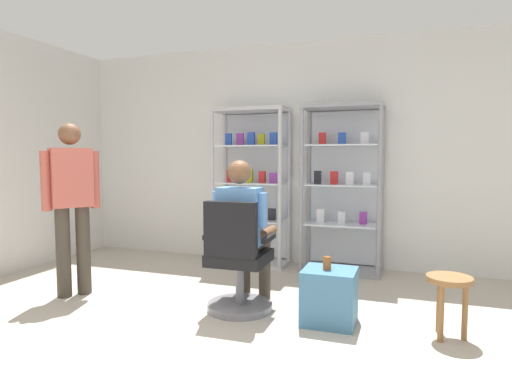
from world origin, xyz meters
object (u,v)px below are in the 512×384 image
object	(u,v)px
wooden_stool	(449,289)
storage_crate	(329,296)
office_chair	(237,266)
standing_customer	(72,198)
display_cabinet_right	(343,188)
tea_glass	(327,263)
seated_shopkeeper	(244,226)
display_cabinet_left	(253,185)

from	to	relation	value
wooden_stool	storage_crate	bearing A→B (deg)	-179.55
office_chair	standing_customer	size ratio (longest dim) A/B	0.59
display_cabinet_right	wooden_stool	xyz separation A→B (m)	(1.01, -1.66, -0.60)
storage_crate	display_cabinet_right	bearing A→B (deg)	94.99
office_chair	tea_glass	distance (m)	0.77
seated_shopkeeper	standing_customer	bearing A→B (deg)	-171.07
display_cabinet_left	storage_crate	distance (m)	2.21
seated_shopkeeper	storage_crate	size ratio (longest dim) A/B	2.97
storage_crate	wooden_stool	world-z (taller)	wooden_stool
tea_glass	storage_crate	bearing A→B (deg)	30.43
seated_shopkeeper	wooden_stool	size ratio (longest dim) A/B	2.82
storage_crate	tea_glass	size ratio (longest dim) A/B	4.23
seated_shopkeeper	storage_crate	world-z (taller)	seated_shopkeeper
display_cabinet_left	standing_customer	world-z (taller)	display_cabinet_left
storage_crate	standing_customer	distance (m)	2.53
storage_crate	wooden_stool	distance (m)	0.88
tea_glass	wooden_stool	distance (m)	0.89
tea_glass	display_cabinet_left	bearing A→B (deg)	126.22
display_cabinet_right	storage_crate	bearing A→B (deg)	-85.01
display_cabinet_left	tea_glass	distance (m)	2.13
display_cabinet_right	standing_customer	distance (m)	2.88
seated_shopkeeper	office_chair	bearing A→B (deg)	-89.07
seated_shopkeeper	wooden_stool	xyz separation A→B (m)	(1.65, -0.15, -0.35)
display_cabinet_right	storage_crate	distance (m)	1.83
standing_customer	seated_shopkeeper	bearing A→B (deg)	8.93
wooden_stool	display_cabinet_right	bearing A→B (deg)	121.34
seated_shopkeeper	tea_glass	distance (m)	0.81
tea_glass	wooden_stool	bearing A→B (deg)	1.20
office_chair	storage_crate	distance (m)	0.80
storage_crate	display_cabinet_left	bearing A→B (deg)	126.85
seated_shopkeeper	tea_glass	world-z (taller)	seated_shopkeeper
storage_crate	tea_glass	xyz separation A→B (m)	(-0.02, -0.01, 0.27)
wooden_stool	tea_glass	bearing A→B (deg)	-178.80
display_cabinet_right	storage_crate	xyz separation A→B (m)	(0.15, -1.66, -0.75)
display_cabinet_right	seated_shopkeeper	size ratio (longest dim) A/B	1.47
display_cabinet_left	standing_customer	size ratio (longest dim) A/B	1.17
tea_glass	wooden_stool	world-z (taller)	tea_glass
display_cabinet_right	wooden_stool	bearing A→B (deg)	-58.66
display_cabinet_left	seated_shopkeeper	world-z (taller)	display_cabinet_left
display_cabinet_right	tea_glass	world-z (taller)	display_cabinet_right
display_cabinet_right	storage_crate	size ratio (longest dim) A/B	4.37
display_cabinet_left	storage_crate	bearing A→B (deg)	-53.15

